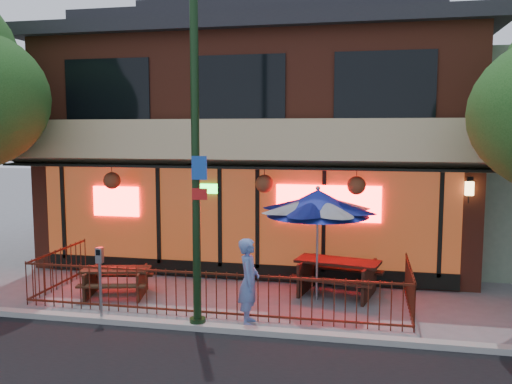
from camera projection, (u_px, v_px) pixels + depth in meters
The scene contains 10 objects.
ground at pixel (204, 321), 11.16m from camera, with size 80.00×80.00×0.00m, color gray.
curb at pixel (196, 327), 10.67m from camera, with size 80.00×0.25×0.12m, color #999993.
restaurant_building at pixel (267, 124), 17.61m from camera, with size 12.96×9.49×8.05m.
patio_fence at pixel (210, 284), 11.58m from camera, with size 8.44×2.62×1.00m.
street_light at pixel (196, 170), 10.41m from camera, with size 0.43×0.32×7.00m.
picnic_table_left at pixel (116, 278), 12.79m from camera, with size 1.78×1.50×0.67m.
picnic_table_right at pixel (338, 272), 12.91m from camera, with size 2.22×1.88×0.83m.
patio_umbrella at pixel (318, 203), 12.30m from camera, with size 2.33×2.33×2.66m.
pedestrian at pixel (249, 281), 10.89m from camera, with size 0.64×0.42×1.76m, color #5D79BB.
parking_meter_near at pixel (100, 272), 10.98m from camera, with size 0.14×0.13×1.55m.
Camera 1 is at (3.23, -10.35, 3.90)m, focal length 38.00 mm.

